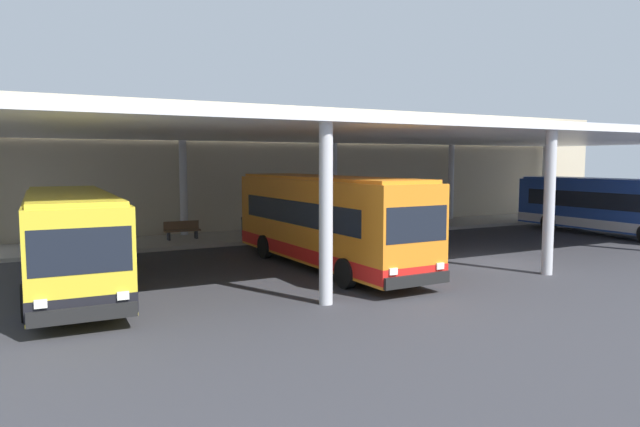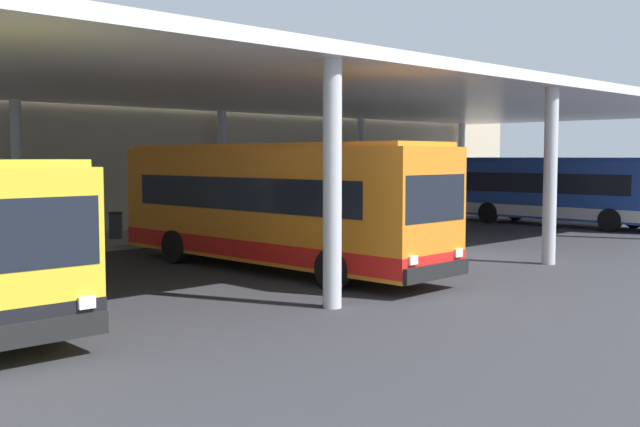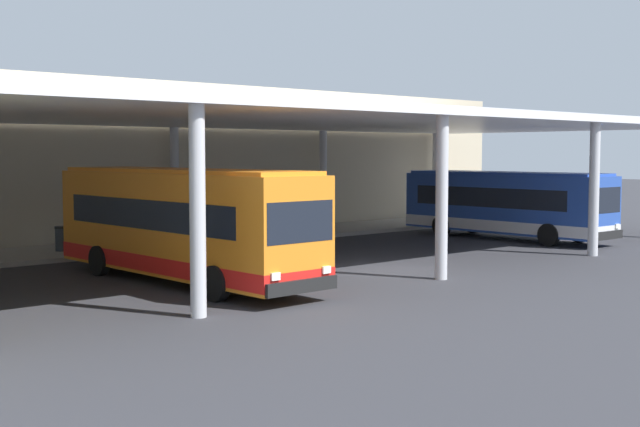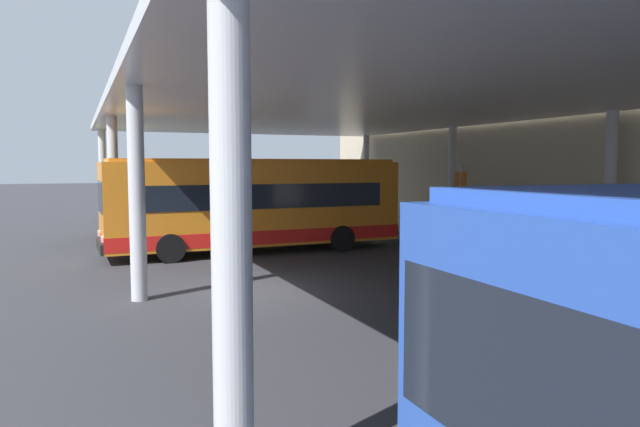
% 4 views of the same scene
% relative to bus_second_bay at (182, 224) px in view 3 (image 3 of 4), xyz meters
% --- Properties ---
extents(ground_plane, '(200.00, 200.00, 0.00)m').
position_rel_bus_second_bay_xyz_m(ground_plane, '(6.56, -2.49, -1.84)').
color(ground_plane, '#333338').
extents(platform_kerb, '(42.00, 4.50, 0.18)m').
position_rel_bus_second_bay_xyz_m(platform_kerb, '(6.56, 9.26, -1.75)').
color(platform_kerb, '#A39E93').
rests_on(platform_kerb, ground).
extents(station_building_facade, '(48.00, 1.60, 7.45)m').
position_rel_bus_second_bay_xyz_m(station_building_facade, '(6.56, 12.51, 1.88)').
color(station_building_facade, '#C1B293').
rests_on(station_building_facade, ground).
extents(canopy_shelter, '(40.00, 17.00, 5.55)m').
position_rel_bus_second_bay_xyz_m(canopy_shelter, '(6.56, 3.01, 3.45)').
color(canopy_shelter, silver).
rests_on(canopy_shelter, ground).
extents(bus_second_bay, '(2.90, 11.38, 3.57)m').
position_rel_bus_second_bay_xyz_m(bus_second_bay, '(0.00, 0.00, 0.00)').
color(bus_second_bay, orange).
rests_on(bus_second_bay, ground).
extents(bus_middle_bay, '(2.81, 10.56, 3.17)m').
position_rel_bus_second_bay_xyz_m(bus_middle_bay, '(18.58, 1.20, -0.19)').
color(bus_middle_bay, '#284CA8').
rests_on(bus_middle_bay, ground).
extents(trash_bin, '(0.52, 0.52, 0.98)m').
position_rel_bus_second_bay_xyz_m(trash_bin, '(0.11, 9.04, -1.16)').
color(trash_bin, '#33383D').
rests_on(trash_bin, platform_kerb).
extents(banner_sign, '(0.70, 0.12, 3.20)m').
position_rel_bus_second_bay_xyz_m(banner_sign, '(1.45, 8.45, 0.14)').
color(banner_sign, '#B2B2B7').
rests_on(banner_sign, platform_kerb).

